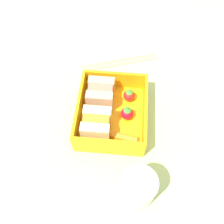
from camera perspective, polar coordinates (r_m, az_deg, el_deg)
ground_plane at (r=56.14cm, az=0.00°, el=-1.96°), size 120.00×120.00×2.00cm
bento_tray at (r=54.75cm, az=0.00°, el=-1.14°), size 16.89×14.33×1.20cm
bento_rim at (r=52.24cm, az=0.00°, el=0.47°), size 16.89×14.33×4.66cm
sandwich_left at (r=50.46cm, az=-3.58°, el=-2.83°), size 5.88×5.64×4.94cm
sandwich_center_left at (r=54.39cm, az=-2.61°, el=4.15°), size 5.88×5.64×4.94cm
carrot_stick_far_left at (r=51.04cm, az=2.77°, el=-5.81°), size 2.37×5.56×1.45cm
strawberry_far_left at (r=52.97cm, az=3.47°, el=-0.19°), size 2.70×2.70×3.30cm
strawberry_left at (r=55.54cm, az=3.94°, el=3.84°), size 2.60×2.60×3.20cm
chopstick_pair at (r=64.77cm, az=1.76°, el=11.41°), size 7.74×19.04×0.70cm
drinking_glass at (r=45.18cm, az=5.88°, el=-17.13°), size 6.00×6.00×8.72cm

